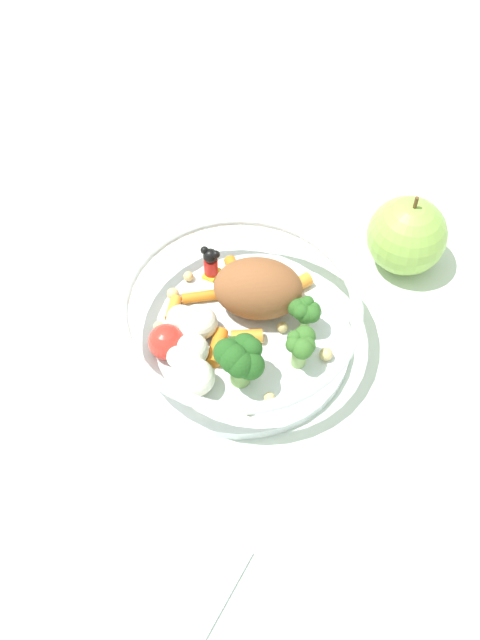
% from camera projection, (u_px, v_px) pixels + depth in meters
% --- Properties ---
extents(ground_plane, '(2.40, 2.40, 0.00)m').
position_uv_depth(ground_plane, '(232.00, 331.00, 0.67)').
color(ground_plane, silver).
extents(food_container, '(0.21, 0.21, 0.07)m').
position_uv_depth(food_container, '(238.00, 321.00, 0.64)').
color(food_container, white).
rests_on(food_container, ground_plane).
extents(loose_apple, '(0.07, 0.07, 0.09)m').
position_uv_depth(loose_apple, '(407.00, 236.00, 0.69)').
color(loose_apple, '#8CB74C').
rests_on(loose_apple, ground_plane).
extents(folded_napkin, '(0.11, 0.14, 0.01)m').
position_uv_depth(folded_napkin, '(140.00, 568.00, 0.54)').
color(folded_napkin, white).
rests_on(folded_napkin, ground_plane).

